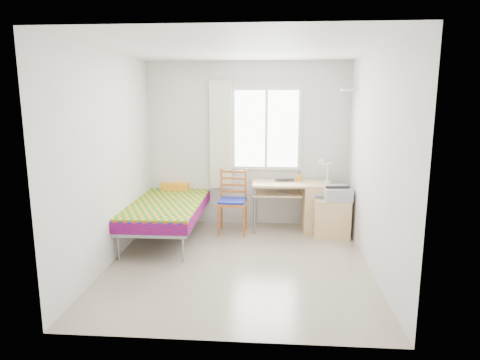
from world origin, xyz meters
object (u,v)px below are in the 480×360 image
object	(u,v)px
chair	(233,198)
bed	(169,205)
desk	(312,205)
cabinet	(331,217)
printer	(336,193)

from	to	relation	value
chair	bed	bearing A→B (deg)	-164.25
desk	bed	bearing A→B (deg)	-171.58
desk	chair	bearing A→B (deg)	-173.62
desk	chair	xyz separation A→B (m)	(-1.21, -0.17, 0.13)
bed	chair	size ratio (longest dim) A/B	2.24
chair	desk	bearing A→B (deg)	11.12
chair	cabinet	world-z (taller)	chair
chair	printer	world-z (taller)	chair
cabinet	printer	world-z (taller)	printer
chair	cabinet	bearing A→B (deg)	0.66
desk	printer	bearing A→B (deg)	-39.35
chair	printer	distance (m)	1.54
chair	cabinet	size ratio (longest dim) A/B	1.71
bed	printer	bearing A→B (deg)	2.80
bed	printer	distance (m)	2.48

